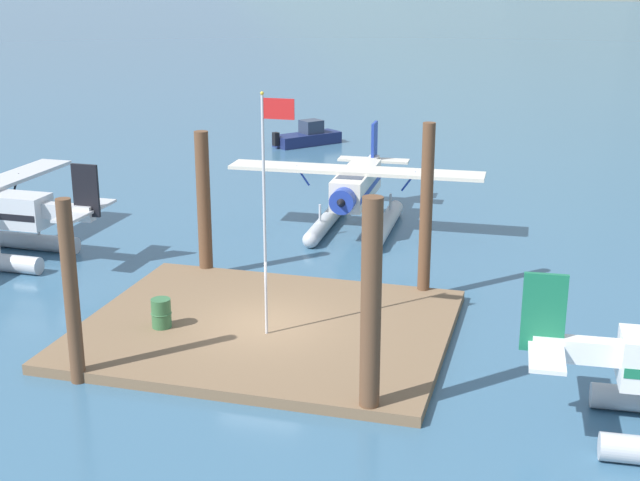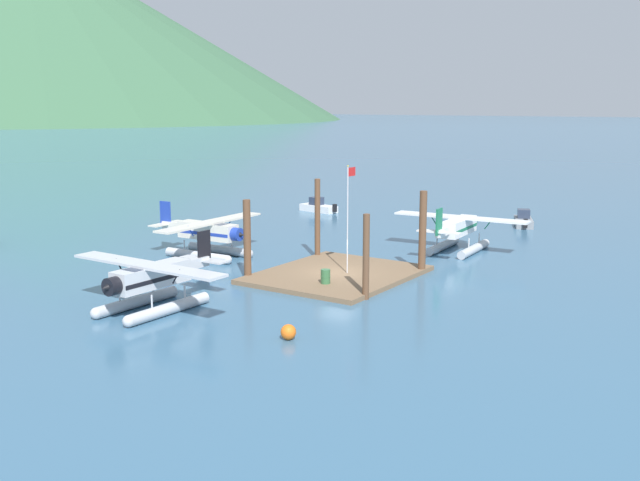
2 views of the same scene
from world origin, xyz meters
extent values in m
plane|color=#38607F|center=(0.00, 0.00, 0.00)|extent=(1200.00, 1200.00, 0.00)
cube|color=brown|center=(0.00, 0.00, 0.15)|extent=(10.78, 8.84, 0.30)
cylinder|color=brown|center=(-3.74, -4.36, 2.50)|extent=(0.39, 0.39, 5.00)
cylinder|color=brown|center=(4.07, -4.13, 2.76)|extent=(0.49, 0.49, 5.52)
cylinder|color=brown|center=(-3.74, 4.41, 2.58)|extent=(0.48, 0.48, 5.17)
cylinder|color=brown|center=(4.05, 4.25, 2.92)|extent=(0.41, 0.41, 5.84)
cylinder|color=silver|center=(0.25, -0.64, 3.75)|extent=(0.08, 0.08, 6.91)
cube|color=red|center=(0.70, -0.64, 6.86)|extent=(0.90, 0.03, 0.56)
sphere|color=gold|center=(0.25, -0.64, 7.26)|extent=(0.10, 0.10, 0.10)
cylinder|color=#33663D|center=(-2.90, -1.02, 0.74)|extent=(0.58, 0.58, 0.88)
torus|color=#33663D|center=(-2.90, -1.02, 0.74)|extent=(0.62, 0.62, 0.04)
sphere|color=orange|center=(-12.15, -4.98, 0.38)|extent=(0.75, 0.75, 0.75)
cone|color=#386042|center=(280.38, 428.70, 62.24)|extent=(427.60, 427.60, 124.48)
cylinder|color=#B7BABF|center=(-12.27, 2.86, 0.32)|extent=(5.61, 0.69, 0.64)
sphere|color=#B7BABF|center=(-15.07, 2.89, 0.32)|extent=(0.64, 0.64, 0.64)
cylinder|color=#B7BABF|center=(-12.25, 5.36, 0.32)|extent=(5.61, 0.69, 0.64)
sphere|color=#B7BABF|center=(-15.05, 5.39, 0.32)|extent=(0.64, 0.64, 0.64)
cylinder|color=#B7BABF|center=(-13.47, 2.88, 0.99)|extent=(0.10, 0.10, 0.70)
cylinder|color=#B7BABF|center=(-11.07, 2.85, 0.99)|extent=(0.10, 0.10, 0.70)
cylinder|color=#B7BABF|center=(-13.45, 5.38, 0.99)|extent=(0.10, 0.10, 0.70)
cylinder|color=#B7BABF|center=(-11.05, 5.35, 0.99)|extent=(0.10, 0.10, 0.70)
cube|color=silver|center=(-12.26, 4.11, 1.94)|extent=(4.81, 1.28, 1.20)
cube|color=black|center=(-12.26, 4.11, 1.84)|extent=(4.72, 1.30, 0.24)
cube|color=#283347|center=(-13.34, 4.12, 2.27)|extent=(1.11, 1.06, 0.56)
cube|color=silver|center=(-12.56, 4.12, 2.61)|extent=(1.50, 10.41, 0.14)
cylinder|color=black|center=(-12.58, 1.92, 2.27)|extent=(0.09, 0.62, 0.84)
cylinder|color=black|center=(-12.54, 6.32, 2.27)|extent=(0.09, 0.62, 0.84)
cylinder|color=black|center=(-14.96, 4.14, 1.94)|extent=(0.61, 0.97, 0.96)
cone|color=black|center=(-15.41, 4.14, 1.94)|extent=(0.35, 0.36, 0.36)
cube|color=silver|center=(-9.01, 4.08, 2.04)|extent=(2.20, 0.46, 0.56)
cube|color=black|center=(-8.11, 4.08, 2.89)|extent=(1.00, 0.13, 1.90)
cube|color=silver|center=(-8.21, 4.08, 2.14)|extent=(0.83, 3.21, 0.10)
cylinder|color=#B7BABF|center=(1.33, 11.35, 0.32)|extent=(0.85, 5.62, 0.64)
sphere|color=#B7BABF|center=(1.44, 8.55, 0.32)|extent=(0.64, 0.64, 0.64)
cylinder|color=#B7BABF|center=(-1.16, 11.26, 0.32)|extent=(0.85, 5.62, 0.64)
sphere|color=#B7BABF|center=(-1.06, 8.46, 0.32)|extent=(0.64, 0.64, 0.64)
cylinder|color=#B7BABF|center=(1.38, 10.15, 0.99)|extent=(0.10, 0.10, 0.70)
cylinder|color=#B7BABF|center=(1.29, 12.55, 0.99)|extent=(0.10, 0.10, 0.70)
cylinder|color=#B7BABF|center=(-1.12, 10.06, 0.99)|extent=(0.10, 0.10, 0.70)
cylinder|color=#B7BABF|center=(-1.21, 12.46, 0.99)|extent=(0.10, 0.10, 0.70)
cube|color=silver|center=(0.09, 11.30, 1.94)|extent=(1.42, 4.84, 1.20)
cube|color=#1E389E|center=(0.09, 11.30, 1.84)|extent=(1.43, 4.75, 0.24)
cube|color=#283347|center=(0.13, 10.22, 2.27)|extent=(1.09, 1.14, 0.56)
cube|color=silver|center=(0.10, 11.00, 2.61)|extent=(10.45, 1.79, 0.14)
cylinder|color=#1E389E|center=(2.29, 11.09, 2.27)|extent=(0.62, 0.10, 0.84)
cylinder|color=#1E389E|center=(-2.10, 10.92, 2.27)|extent=(0.62, 0.10, 0.84)
cylinder|color=#1E389E|center=(0.19, 8.60, 1.94)|extent=(0.98, 0.64, 0.96)
cone|color=black|center=(0.20, 8.15, 1.94)|extent=(0.37, 0.36, 0.36)
cube|color=silver|center=(-0.04, 14.55, 2.04)|extent=(0.52, 2.21, 0.56)
cube|color=#1E389E|center=(-0.07, 15.45, 2.89)|extent=(0.16, 1.00, 1.90)
cube|color=silver|center=(-0.07, 15.35, 2.14)|extent=(3.23, 0.92, 0.10)
cylinder|color=#B7BABF|center=(12.06, -2.02, 0.32)|extent=(5.63, 0.97, 0.64)
sphere|color=#B7BABF|center=(14.86, -1.85, 0.32)|extent=(0.64, 0.64, 0.64)
cylinder|color=#B7BABF|center=(12.21, -4.51, 0.32)|extent=(5.63, 0.97, 0.64)
sphere|color=#B7BABF|center=(15.00, -4.35, 0.32)|extent=(0.64, 0.64, 0.64)
cylinder|color=#B7BABF|center=(13.26, -1.95, 0.99)|extent=(0.10, 0.10, 0.70)
cylinder|color=#B7BABF|center=(10.86, -2.09, 0.99)|extent=(0.10, 0.10, 0.70)
cylinder|color=#B7BABF|center=(13.41, -4.44, 0.99)|extent=(0.10, 0.10, 0.70)
cylinder|color=#B7BABF|center=(11.01, -4.58, 0.99)|extent=(0.10, 0.10, 0.70)
cube|color=white|center=(12.14, -3.27, 1.94)|extent=(4.86, 1.52, 1.20)
cube|color=#196B47|center=(12.14, -3.27, 1.84)|extent=(4.77, 1.53, 0.24)
cube|color=#283347|center=(13.21, -3.20, 2.27)|extent=(1.16, 1.12, 0.56)
cube|color=white|center=(12.43, -3.25, 2.61)|extent=(2.01, 10.46, 0.14)
cylinder|color=#196B47|center=(12.31, -1.05, 2.27)|extent=(0.12, 0.63, 0.84)
cylinder|color=#196B47|center=(12.56, -5.44, 2.27)|extent=(0.12, 0.63, 0.84)
cylinder|color=#196B47|center=(14.83, -3.11, 1.94)|extent=(0.66, 0.99, 0.96)
cone|color=black|center=(15.28, -3.08, 1.94)|extent=(0.37, 0.38, 0.36)
cube|color=white|center=(8.89, -3.46, 2.04)|extent=(2.22, 0.57, 0.56)
cube|color=#196B47|center=(7.99, -3.51, 2.89)|extent=(1.01, 0.18, 1.90)
cube|color=white|center=(8.09, -3.50, 2.14)|extent=(0.99, 3.24, 0.10)
cube|color=silver|center=(23.59, 17.28, 0.35)|extent=(2.18, 4.39, 0.70)
sphere|color=silver|center=(23.94, 19.35, 0.35)|extent=(0.70, 0.70, 0.70)
cube|color=#283347|center=(23.64, 17.57, 1.10)|extent=(1.29, 1.37, 0.80)
cube|color=black|center=(23.21, 15.03, 0.60)|extent=(0.41, 0.38, 0.80)
cube|color=gray|center=(26.66, -3.51, 0.35)|extent=(4.45, 2.99, 0.70)
sphere|color=gray|center=(28.60, -2.71, 0.35)|extent=(0.70, 0.70, 0.70)
cube|color=#283347|center=(26.94, -3.40, 1.10)|extent=(1.53, 1.47, 0.80)
cube|color=black|center=(24.56, -4.38, 0.60)|extent=(0.43, 0.45, 0.80)
camera|label=1|loc=(8.08, -23.02, 10.47)|focal=49.47mm
camera|label=2|loc=(-39.17, -24.88, 11.17)|focal=40.97mm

